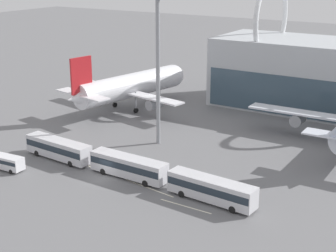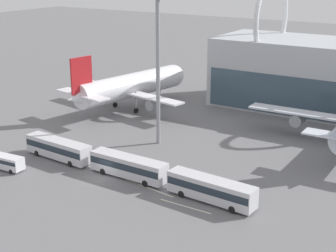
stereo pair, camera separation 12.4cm
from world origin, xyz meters
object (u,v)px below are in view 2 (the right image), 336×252
object	(u,v)px
shuttle_bus_2	(211,188)
service_van_foreground	(7,162)
floodlight_mast	(158,59)
shuttle_bus_1	(128,166)
shuttle_bus_0	(58,148)
airliner_at_gate_near	(129,86)

from	to	relation	value
shuttle_bus_2	service_van_foreground	size ratio (longest dim) A/B	2.34
floodlight_mast	shuttle_bus_1	bearing A→B (deg)	-73.16
shuttle_bus_2	shuttle_bus_0	bearing A→B (deg)	-177.45
shuttle_bus_0	shuttle_bus_2	world-z (taller)	same
shuttle_bus_1	service_van_foreground	xyz separation A→B (m)	(-18.06, -7.72, -0.61)
shuttle_bus_1	shuttle_bus_0	bearing A→B (deg)	-178.78
service_van_foreground	shuttle_bus_2	bearing A→B (deg)	7.92
shuttle_bus_0	shuttle_bus_2	bearing A→B (deg)	2.64
shuttle_bus_0	floodlight_mast	distance (m)	22.71
shuttle_bus_0	floodlight_mast	xyz separation A→B (m)	(9.77, 15.42, 13.50)
shuttle_bus_0	shuttle_bus_1	distance (m)	14.45
shuttle_bus_2	service_van_foreground	xyz separation A→B (m)	(-32.51, -7.13, -0.61)
airliner_at_gate_near	shuttle_bus_1	xyz separation A→B (m)	(22.49, -30.69, -3.25)
shuttle_bus_0	shuttle_bus_2	distance (m)	28.91
service_van_foreground	floodlight_mast	bearing A→B (deg)	55.55
shuttle_bus_0	service_van_foreground	xyz separation A→B (m)	(-3.61, -7.75, -0.61)
shuttle_bus_2	service_van_foreground	world-z (taller)	shuttle_bus_2
shuttle_bus_1	shuttle_bus_2	size ratio (longest dim) A/B	0.99
shuttle_bus_1	floodlight_mast	xyz separation A→B (m)	(-4.68, 15.45, 13.50)
floodlight_mast	shuttle_bus_2	bearing A→B (deg)	-39.99
shuttle_bus_1	floodlight_mast	size ratio (longest dim) A/B	0.50
floodlight_mast	service_van_foreground	bearing A→B (deg)	-120.00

